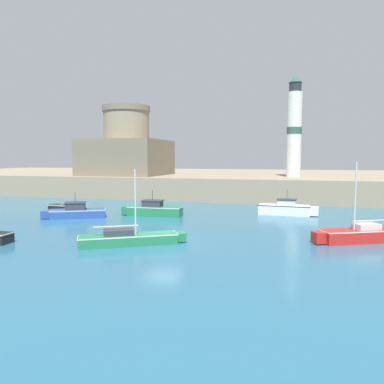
{
  "coord_description": "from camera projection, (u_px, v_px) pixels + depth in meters",
  "views": [
    {
      "loc": [
        8.58,
        -23.0,
        5.44
      ],
      "look_at": [
        -1.69,
        13.31,
        2.0
      ],
      "focal_mm": 35.0,
      "sensor_mm": 36.0,
      "label": 1
    }
  ],
  "objects": [
    {
      "name": "ground_plane",
      "position": [
        162.0,
        240.0,
        24.86
      ],
      "size": [
        200.0,
        200.0,
        0.0
      ],
      "primitive_type": "plane",
      "color": "#28607F"
    },
    {
      "name": "quay_seawall",
      "position": [
        246.0,
        181.0,
        64.07
      ],
      "size": [
        120.0,
        40.0,
        2.91
      ],
      "primitive_type": "cube",
      "color": "gray",
      "rests_on": "ground"
    },
    {
      "name": "sailboat_red_0",
      "position": [
        358.0,
        234.0,
        24.2
      ],
      "size": [
        5.65,
        3.57,
        5.23
      ],
      "color": "red",
      "rests_on": "ground"
    },
    {
      "name": "sailboat_green_1",
      "position": [
        130.0,
        238.0,
        23.49
      ],
      "size": [
        6.36,
        4.39,
        4.75
      ],
      "color": "#237A4C",
      "rests_on": "ground"
    },
    {
      "name": "dinghy_black_2",
      "position": [
        65.0,
        207.0,
        40.06
      ],
      "size": [
        4.0,
        1.37,
        0.52
      ],
      "color": "black",
      "rests_on": "ground"
    },
    {
      "name": "motorboat_white_3",
      "position": [
        286.0,
        209.0,
        35.82
      ],
      "size": [
        5.61,
        1.94,
        2.42
      ],
      "color": "white",
      "rests_on": "ground"
    },
    {
      "name": "motorboat_blue_4",
      "position": [
        76.0,
        212.0,
        34.18
      ],
      "size": [
        5.65,
        3.85,
        2.32
      ],
      "color": "#284C9E",
      "rests_on": "ground"
    },
    {
      "name": "motorboat_green_6",
      "position": [
        153.0,
        210.0,
        35.26
      ],
      "size": [
        5.87,
        1.93,
        2.39
      ],
      "color": "#237A4C",
      "rests_on": "ground"
    },
    {
      "name": "fortress",
      "position": [
        127.0,
        151.0,
        55.64
      ],
      "size": [
        11.27,
        11.27,
        10.11
      ],
      "color": "#796C57",
      "rests_on": "quay_seawall"
    },
    {
      "name": "lighthouse",
      "position": [
        294.0,
        129.0,
        49.44
      ],
      "size": [
        1.94,
        1.94,
        13.14
      ],
      "color": "silver",
      "rests_on": "quay_seawall"
    }
  ]
}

